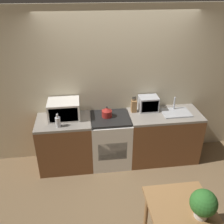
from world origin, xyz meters
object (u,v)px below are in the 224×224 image
Objects in this scene: microwave at (64,109)px; kettle at (107,112)px; bottle at (58,122)px; toaster_oven at (148,104)px; dining_table at (182,217)px; stove_range at (110,140)px.

kettle is at bearing -4.92° from microwave.
bottle is (-0.09, -0.28, -0.06)m from microwave.
microwave is (-0.69, 0.06, 0.07)m from kettle.
toaster_oven is 2.01m from dining_table.
toaster_oven reaches higher than stove_range.
bottle is 1.54m from toaster_oven.
kettle is at bearing 147.86° from stove_range.
bottle reaches higher than kettle.
stove_range is at bearing 12.51° from bottle.
bottle is at bearing 130.59° from dining_table.
stove_range is at bearing -7.10° from microwave.
kettle reaches higher than dining_table.
toaster_oven reaches higher than dining_table.
bottle is at bearing -107.45° from microwave.
kettle reaches higher than stove_range.
microwave is 2.33m from dining_table.
stove_range is at bearing -166.15° from toaster_oven.
stove_range is at bearing -32.14° from kettle.
kettle is 1.96m from dining_table.
dining_table is (1.38, -1.61, -0.36)m from bottle.
toaster_oven is at bearing 13.85° from stove_range.
microwave reaches higher than toaster_oven.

